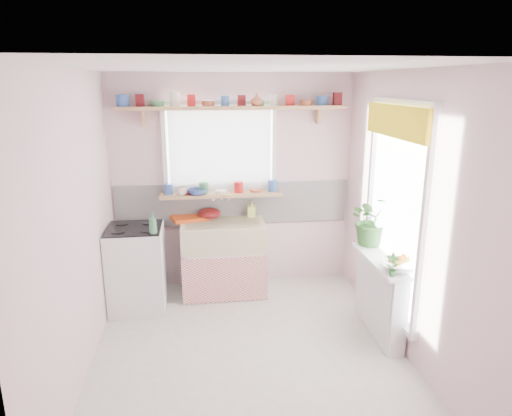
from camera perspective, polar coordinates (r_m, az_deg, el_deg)
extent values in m
plane|color=silver|center=(4.37, -0.80, -17.64)|extent=(3.20, 3.20, 0.00)
plane|color=white|center=(3.67, -0.95, 17.19)|extent=(3.20, 3.20, 0.00)
plane|color=beige|center=(5.38, -2.85, 3.20)|extent=(2.80, 0.00, 2.80)
plane|color=beige|center=(2.37, 3.74, -13.17)|extent=(2.80, 0.00, 2.80)
plane|color=beige|center=(3.94, -21.56, -2.46)|extent=(0.00, 3.20, 3.20)
plane|color=beige|center=(4.23, 18.33, -0.98)|extent=(0.00, 3.20, 3.20)
cube|color=white|center=(5.43, -2.80, 0.58)|extent=(2.74, 0.03, 0.50)
cube|color=#CB8390|center=(5.48, -2.77, -1.45)|extent=(2.74, 0.02, 0.12)
cube|color=white|center=(5.30, -4.53, 7.37)|extent=(1.20, 0.01, 1.00)
cube|color=white|center=(5.23, -4.49, 7.27)|extent=(1.15, 0.02, 0.95)
cube|color=white|center=(4.40, 17.17, -0.26)|extent=(0.01, 1.10, 1.90)
cube|color=yellow|center=(4.23, 16.98, 10.33)|extent=(0.03, 1.20, 0.28)
cube|color=white|center=(5.38, -4.05, -7.73)|extent=(0.85, 0.55, 0.55)
cube|color=#DE4E41|center=(5.13, -3.85, -8.95)|extent=(0.95, 0.02, 0.53)
cube|color=beige|center=(5.23, -4.14, -3.45)|extent=(0.95, 0.55, 0.30)
cylinder|color=silver|center=(5.36, -4.38, 1.47)|extent=(0.03, 0.22, 0.03)
cube|color=white|center=(5.12, -14.66, -7.34)|extent=(0.58, 0.58, 0.90)
cube|color=black|center=(4.97, -15.02, -2.48)|extent=(0.56, 0.56, 0.02)
cylinder|color=black|center=(4.85, -16.87, -2.86)|extent=(0.14, 0.14, 0.01)
cylinder|color=black|center=(4.81, -13.58, -2.77)|extent=(0.14, 0.14, 0.01)
cylinder|color=black|center=(5.12, -16.39, -1.89)|extent=(0.14, 0.14, 0.01)
cylinder|color=black|center=(5.08, -13.27, -1.80)|extent=(0.14, 0.14, 0.01)
cube|color=white|center=(4.67, 15.23, -10.70)|extent=(0.15, 0.90, 0.75)
cube|color=white|center=(4.50, 15.22, -6.33)|extent=(0.22, 0.95, 0.03)
cube|color=tan|center=(5.28, -4.35, 1.71)|extent=(1.40, 0.22, 0.04)
cube|color=tan|center=(5.14, -2.86, 12.42)|extent=(2.52, 0.24, 0.04)
cylinder|color=#3359A5|center=(5.17, -16.35, 12.74)|extent=(0.11, 0.11, 0.12)
cylinder|color=#590F14|center=(5.15, -14.30, 12.87)|extent=(0.11, 0.11, 0.12)
cylinder|color=#3F7F4C|center=(5.13, -12.22, 12.65)|extent=(0.11, 0.11, 0.06)
cylinder|color=silver|center=(5.12, -10.16, 13.09)|extent=(0.11, 0.11, 0.12)
cylinder|color=red|center=(5.12, -8.08, 13.17)|extent=(0.11, 0.11, 0.12)
cylinder|color=#A55133|center=(5.12, -5.98, 12.90)|extent=(0.11, 0.11, 0.06)
cylinder|color=#3359A5|center=(5.13, -3.91, 13.29)|extent=(0.11, 0.11, 0.12)
cylinder|color=#590F14|center=(5.14, -1.83, 13.32)|extent=(0.11, 0.11, 0.12)
cylinder|color=#3F7F4C|center=(5.17, 0.23, 13.00)|extent=(0.11, 0.11, 0.06)
cylinder|color=silver|center=(5.19, 2.27, 13.34)|extent=(0.11, 0.11, 0.12)
cylinder|color=red|center=(5.23, 4.28, 13.32)|extent=(0.11, 0.11, 0.12)
cylinder|color=#A55133|center=(5.27, 6.26, 12.96)|extent=(0.11, 0.11, 0.06)
cylinder|color=#3359A5|center=(5.31, 8.23, 13.24)|extent=(0.11, 0.11, 0.12)
cylinder|color=#590F14|center=(5.36, 10.15, 13.18)|extent=(0.11, 0.11, 0.12)
cylinder|color=#3359A5|center=(5.27, -11.12, 2.32)|extent=(0.11, 0.11, 0.12)
cylinder|color=#590F14|center=(5.26, -8.87, 2.40)|extent=(0.11, 0.11, 0.12)
cylinder|color=#3F7F4C|center=(5.26, -6.61, 2.16)|extent=(0.11, 0.11, 0.06)
cylinder|color=silver|center=(5.26, -4.37, 2.55)|extent=(0.11, 0.11, 0.12)
cylinder|color=red|center=(5.28, -2.12, 2.62)|extent=(0.11, 0.11, 0.12)
cylinder|color=#A55133|center=(5.31, 0.10, 2.37)|extent=(0.11, 0.11, 0.06)
cylinder|color=#3359A5|center=(5.33, 2.31, 2.75)|extent=(0.11, 0.11, 0.12)
cube|color=#D74913|center=(5.36, -8.31, -1.18)|extent=(0.47, 0.40, 0.04)
ellipsoid|color=#5D1010|center=(5.35, -5.87, -0.67)|extent=(0.36, 0.36, 0.12)
imported|color=#316127|center=(4.78, 14.31, -1.46)|extent=(0.50, 0.45, 0.53)
imported|color=white|center=(4.27, 17.47, -6.96)|extent=(0.41, 0.41, 0.08)
imported|color=#2F712D|center=(4.10, 16.68, -6.85)|extent=(0.13, 0.11, 0.21)
imported|color=#DBEC69|center=(5.38, -0.54, -0.12)|extent=(0.10, 0.11, 0.19)
imported|color=beige|center=(5.20, -9.32, 2.11)|extent=(0.13, 0.13, 0.10)
imported|color=#2E4395|center=(5.20, -7.33, 2.02)|extent=(0.28, 0.28, 0.07)
imported|color=#A75833|center=(5.10, 0.09, 13.41)|extent=(0.17, 0.17, 0.14)
imported|color=#408150|center=(4.70, -12.78, -1.86)|extent=(0.10, 0.10, 0.21)
sphere|color=orange|center=(4.24, 17.53, -6.21)|extent=(0.08, 0.08, 0.08)
sphere|color=orange|center=(4.30, 18.10, -6.00)|extent=(0.08, 0.08, 0.08)
sphere|color=orange|center=(4.24, 16.80, -6.16)|extent=(0.08, 0.08, 0.08)
cylinder|color=yellow|center=(4.21, 18.08, -6.30)|extent=(0.18, 0.04, 0.10)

